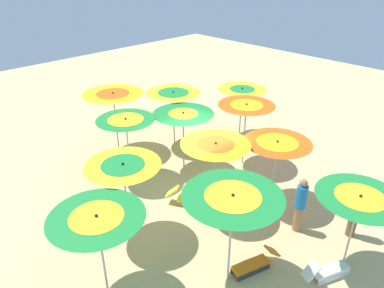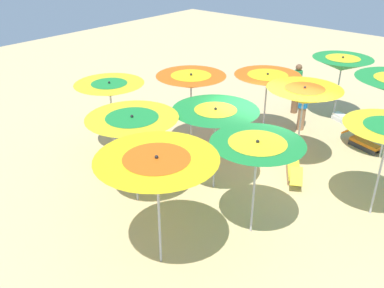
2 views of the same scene
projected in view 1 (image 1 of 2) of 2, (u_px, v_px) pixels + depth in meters
The scene contains 21 objects.
ground at pixel (197, 192), 12.06m from camera, with size 38.06×38.06×0.04m, color #D1B57F.
beach_umbrella_0 at pixel (359, 204), 8.19m from camera, with size 1.99×1.99×2.25m.
beach_umbrella_1 at pixel (277, 147), 10.74m from camera, with size 2.03×2.03×2.15m.
beach_umbrella_2 at pixel (246, 110), 12.73m from camera, with size 2.00×2.00×2.39m.
beach_umbrella_3 at pixel (242, 93), 14.90m from camera, with size 2.00×2.00×2.17m.
beach_umbrella_4 at pixel (232, 204), 7.82m from camera, with size 2.23×2.23×2.49m.
beach_umbrella_5 at pixel (215, 151), 10.20m from camera, with size 1.99×1.99×2.37m.
beach_umbrella_6 at pixel (183, 119), 12.44m from camera, with size 2.11×2.11×2.24m.
beach_umbrella_7 at pixel (173, 96), 14.13m from camera, with size 2.12×2.12×2.30m.
beach_umbrella_8 at pixel (98, 224), 7.57m from camera, with size 2.06×2.06×2.26m.
beach_umbrella_9 at pixel (123, 170), 9.23m from camera, with size 1.97×1.97×2.34m.
beach_umbrella_10 at pixel (126, 124), 11.88m from camera, with size 1.93×1.93×2.28m.
beach_umbrella_11 at pixel (113, 97), 13.58m from camera, with size 2.27×2.27×2.45m.
lounger_0 at pixel (254, 264), 8.99m from camera, with size 1.33×0.69×0.53m.
lounger_1 at pixel (190, 200), 11.32m from camera, with size 1.01×1.35×0.60m.
lounger_2 at pixel (328, 271), 8.76m from camera, with size 1.30×0.78×0.62m.
lounger_3 at pixel (248, 189), 11.80m from camera, with size 0.70×1.10×0.64m.
lounger_4 at pixel (196, 141), 14.90m from camera, with size 1.10×0.95×0.58m.
beachgoer_0 at pixel (300, 204), 9.99m from camera, with size 0.30×0.30×1.70m.
beachgoer_1 at pixel (356, 207), 9.75m from camera, with size 0.30×0.30×1.82m.
beach_ball at pixel (230, 133), 15.63m from camera, with size 0.31×0.31×0.31m, color yellow.
Camera 1 is at (7.08, 6.96, 7.00)m, focal length 33.93 mm.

